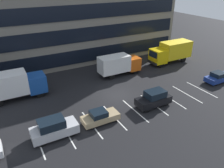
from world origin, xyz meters
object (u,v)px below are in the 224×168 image
at_px(box_truck_yellow_all, 171,51).
at_px(sedan_tan, 100,117).
at_px(suv_silver, 54,128).
at_px(sedan_navy, 218,77).
at_px(suv_black, 154,99).
at_px(box_truck_blue, 13,85).
at_px(box_truck_orange, 119,64).

bearing_deg(box_truck_yellow_all, sedan_tan, -151.82).
xyz_separation_m(suv_silver, sedan_navy, (24.96, 0.62, -0.25)).
bearing_deg(suv_black, sedan_tan, 179.51).
bearing_deg(box_truck_blue, suv_black, -34.21).
xyz_separation_m(box_truck_blue, suv_silver, (2.32, -9.82, -1.05)).
relative_size(box_truck_orange, box_truck_yellow_all, 0.87).
xyz_separation_m(box_truck_blue, suv_black, (14.57, -9.91, -1.07)).
distance_m(box_truck_orange, suv_silver, 16.66).
height_order(box_truck_orange, sedan_tan, box_truck_orange).
bearing_deg(box_truck_yellow_all, suv_black, -139.24).
height_order(box_truck_orange, box_truck_yellow_all, box_truck_yellow_all).
bearing_deg(suv_black, box_truck_blue, 145.79).
relative_size(box_truck_blue, box_truck_yellow_all, 0.96).
relative_size(box_truck_blue, sedan_tan, 1.92).
height_order(box_truck_yellow_all, sedan_tan, box_truck_yellow_all).
relative_size(sedan_navy, sedan_tan, 1.07).
relative_size(box_truck_orange, sedan_navy, 1.62).
xyz_separation_m(box_truck_orange, box_truck_yellow_all, (11.07, 0.31, 0.28)).
relative_size(box_truck_orange, suv_silver, 1.55).
distance_m(suv_black, sedan_tan, 7.26).
bearing_deg(box_truck_blue, box_truck_yellow_all, 1.11).
relative_size(suv_silver, suv_black, 1.03).
relative_size(box_truck_yellow_all, suv_black, 1.84).
bearing_deg(box_truck_orange, box_truck_yellow_all, 1.59).
xyz_separation_m(suv_silver, sedan_tan, (5.00, -0.02, -0.30)).
distance_m(suv_silver, suv_black, 12.25).
distance_m(box_truck_yellow_all, suv_silver, 26.47).
xyz_separation_m(box_truck_orange, suv_silver, (-13.27, -10.03, -0.85)).
relative_size(box_truck_yellow_all, sedan_navy, 1.86).
bearing_deg(suv_black, sedan_navy, 3.16).
relative_size(box_truck_yellow_all, sedan_tan, 1.99).
height_order(box_truck_blue, box_truck_yellow_all, box_truck_yellow_all).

